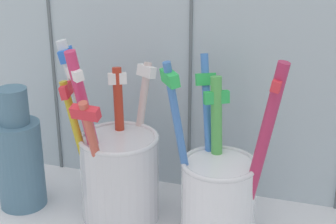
% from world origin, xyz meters
% --- Properties ---
extents(tile_wall_back, '(0.64, 0.02, 0.45)m').
position_xyz_m(tile_wall_back, '(-0.00, 0.12, 0.23)').
color(tile_wall_back, '#B2C1CC').
rests_on(tile_wall_back, ground).
extents(toothbrush_cup_left, '(0.10, 0.11, 0.18)m').
position_xyz_m(toothbrush_cup_left, '(-0.05, 0.03, 0.07)').
color(toothbrush_cup_left, silver).
rests_on(toothbrush_cup_left, counter_slab).
extents(toothbrush_cup_right, '(0.11, 0.09, 0.18)m').
position_xyz_m(toothbrush_cup_right, '(0.05, 0.03, 0.07)').
color(toothbrush_cup_right, white).
rests_on(toothbrush_cup_right, counter_slab).
extents(ceramic_vase, '(0.05, 0.05, 0.13)m').
position_xyz_m(ceramic_vase, '(-0.16, 0.02, 0.08)').
color(ceramic_vase, slate).
rests_on(ceramic_vase, counter_slab).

